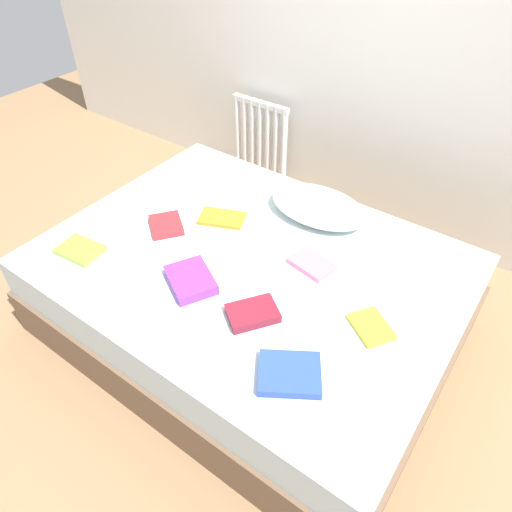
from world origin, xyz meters
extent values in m
plane|color=#93704C|center=(0.00, 0.00, 0.00)|extent=(8.00, 8.00, 0.00)
cube|color=brown|center=(0.00, 0.00, 0.14)|extent=(2.00, 1.50, 0.28)
cube|color=silver|center=(0.00, 0.00, 0.39)|extent=(1.96, 1.46, 0.22)
cylinder|color=white|center=(-1.00, 1.20, 0.38)|extent=(0.04, 0.04, 0.59)
cylinder|color=white|center=(-0.93, 1.20, 0.38)|extent=(0.04, 0.04, 0.59)
cylinder|color=white|center=(-0.86, 1.20, 0.38)|extent=(0.04, 0.04, 0.59)
cylinder|color=white|center=(-0.79, 1.20, 0.38)|extent=(0.04, 0.04, 0.59)
cylinder|color=white|center=(-0.72, 1.20, 0.38)|extent=(0.04, 0.04, 0.59)
cylinder|color=white|center=(-0.66, 1.20, 0.38)|extent=(0.04, 0.04, 0.59)
cylinder|color=white|center=(-0.59, 1.20, 0.38)|extent=(0.04, 0.04, 0.59)
cube|color=white|center=(-0.79, 1.20, 0.66)|extent=(0.46, 0.04, 0.04)
cube|color=white|center=(-0.79, 1.20, 0.11)|extent=(0.46, 0.04, 0.04)
ellipsoid|color=white|center=(0.08, 0.50, 0.56)|extent=(0.54, 0.34, 0.12)
cube|color=orange|center=(-0.30, 0.16, 0.51)|extent=(0.28, 0.23, 0.02)
cube|color=purple|center=(-0.11, -0.30, 0.53)|extent=(0.29, 0.27, 0.05)
cube|color=yellow|center=(0.67, -0.06, 0.51)|extent=(0.22, 0.21, 0.02)
cube|color=red|center=(-0.50, -0.06, 0.52)|extent=(0.25, 0.24, 0.03)
cube|color=maroon|center=(0.23, -0.29, 0.52)|extent=(0.24, 0.25, 0.04)
cube|color=#8CC638|center=(-0.70, -0.45, 0.51)|extent=(0.23, 0.18, 0.02)
cube|color=white|center=(-0.38, -0.46, 0.51)|extent=(0.20, 0.20, 0.03)
cube|color=pink|center=(0.27, 0.13, 0.51)|extent=(0.23, 0.18, 0.03)
cube|color=#2847B7|center=(0.52, -0.45, 0.52)|extent=(0.30, 0.28, 0.04)
camera|label=1|loc=(1.01, -1.35, 2.00)|focal=32.83mm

